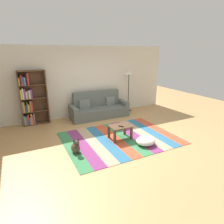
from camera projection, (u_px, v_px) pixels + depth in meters
name	position (u px, v px, depth m)	size (l,w,h in m)	color
ground_plane	(120.00, 136.00, 5.88)	(14.00, 14.00, 0.00)	tan
back_wall	(89.00, 81.00, 7.65)	(6.80, 0.10, 2.70)	silver
rug	(120.00, 138.00, 5.76)	(3.24, 2.44, 0.01)	#387F4C
couch	(99.00, 109.00, 7.58)	(2.26, 0.80, 1.00)	#59605B
bookshelf	(30.00, 100.00, 6.62)	(0.90, 0.28, 1.89)	brown
coffee_table	(120.00, 128.00, 5.64)	(0.63, 0.47, 0.40)	#513826
pouf	(146.00, 141.00, 5.33)	(0.55, 0.49, 0.21)	white
dog	(76.00, 147.00, 4.89)	(0.22, 0.35, 0.40)	#473D33
standing_lamp	(129.00, 78.00, 8.06)	(0.32, 0.32, 1.72)	black
tv_remote	(121.00, 126.00, 5.54)	(0.04, 0.15, 0.02)	black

